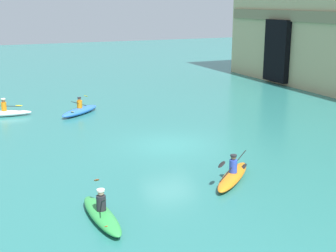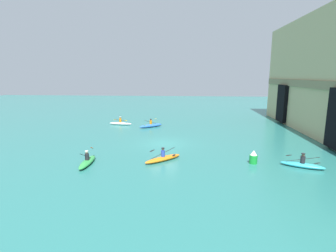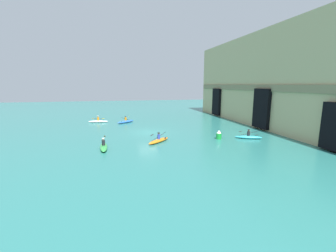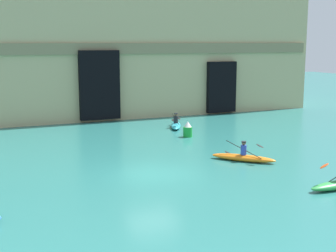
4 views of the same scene
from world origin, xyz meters
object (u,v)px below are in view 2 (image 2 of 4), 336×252
object	(u,v)px
kayak_green	(87,162)
kayak_white	(120,123)
kayak_blue	(151,125)
kayak_cyan	(302,165)
kayak_orange	(163,158)
marker_buoy	(253,157)

from	to	relation	value
kayak_green	kayak_white	world-z (taller)	kayak_green
kayak_blue	kayak_white	xyz separation A→B (m)	(-1.26, -4.36, -0.00)
kayak_green	kayak_blue	distance (m)	15.00
kayak_cyan	kayak_white	xyz separation A→B (m)	(-15.42, -17.62, 0.00)
kayak_cyan	kayak_white	size ratio (longest dim) A/B	0.93
kayak_green	kayak_blue	world-z (taller)	kayak_green
kayak_green	kayak_cyan	distance (m)	16.00
kayak_white	kayak_orange	size ratio (longest dim) A/B	1.10
kayak_blue	kayak_green	bearing A→B (deg)	39.27
kayak_green	kayak_white	distance (m)	16.09
kayak_blue	kayak_cyan	xyz separation A→B (m)	(14.17, 13.25, -0.01)
kayak_blue	kayak_orange	size ratio (longest dim) A/B	1.05
kayak_white	kayak_green	bearing A→B (deg)	-76.23
kayak_white	marker_buoy	xyz separation A→B (m)	(14.78, 14.24, 0.25)
kayak_white	kayak_blue	bearing A→B (deg)	-8.11
kayak_white	kayak_cyan	bearing A→B (deg)	-33.25
kayak_cyan	kayak_orange	distance (m)	10.36
kayak_white	marker_buoy	bearing A→B (deg)	-38.11
kayak_orange	marker_buoy	world-z (taller)	kayak_orange
kayak_orange	marker_buoy	distance (m)	6.97
kayak_green	kayak_blue	size ratio (longest dim) A/B	1.05
kayak_green	kayak_orange	bearing A→B (deg)	100.27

